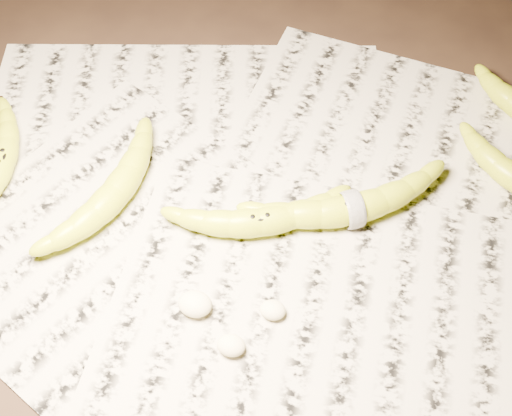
% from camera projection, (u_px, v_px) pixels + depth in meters
% --- Properties ---
extents(ground, '(3.00, 3.00, 0.00)m').
position_uv_depth(ground, '(237.00, 239.00, 0.87)').
color(ground, black).
rests_on(ground, ground).
extents(newspaper_patch, '(0.90, 0.70, 0.01)m').
position_uv_depth(newspaper_patch, '(255.00, 216.00, 0.88)').
color(newspaper_patch, '#B6B19C').
rests_on(newspaper_patch, ground).
extents(banana_left_a, '(0.09, 0.19, 0.03)m').
position_uv_depth(banana_left_a, '(1.00, 161.00, 0.91)').
color(banana_left_a, yellow).
rests_on(banana_left_a, newspaper_patch).
extents(banana_left_b, '(0.11, 0.21, 0.04)m').
position_uv_depth(banana_left_b, '(114.00, 192.00, 0.87)').
color(banana_left_b, yellow).
rests_on(banana_left_b, newspaper_patch).
extents(banana_center, '(0.21, 0.13, 0.04)m').
position_uv_depth(banana_center, '(260.00, 220.00, 0.85)').
color(banana_center, yellow).
rests_on(banana_center, newspaper_patch).
extents(banana_taped, '(0.23, 0.17, 0.04)m').
position_uv_depth(banana_taped, '(352.00, 208.00, 0.86)').
color(banana_taped, yellow).
rests_on(banana_taped, newspaper_patch).
extents(measuring_tape, '(0.03, 0.04, 0.05)m').
position_uv_depth(measuring_tape, '(352.00, 208.00, 0.86)').
color(measuring_tape, white).
rests_on(measuring_tape, newspaper_patch).
extents(flesh_chunk_a, '(0.04, 0.03, 0.02)m').
position_uv_depth(flesh_chunk_a, '(195.00, 302.00, 0.80)').
color(flesh_chunk_a, beige).
rests_on(flesh_chunk_a, newspaper_patch).
extents(flesh_chunk_b, '(0.03, 0.03, 0.02)m').
position_uv_depth(flesh_chunk_b, '(231.00, 344.00, 0.77)').
color(flesh_chunk_b, beige).
rests_on(flesh_chunk_b, newspaper_patch).
extents(flesh_chunk_c, '(0.03, 0.02, 0.02)m').
position_uv_depth(flesh_chunk_c, '(273.00, 308.00, 0.80)').
color(flesh_chunk_c, beige).
rests_on(flesh_chunk_c, newspaper_patch).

